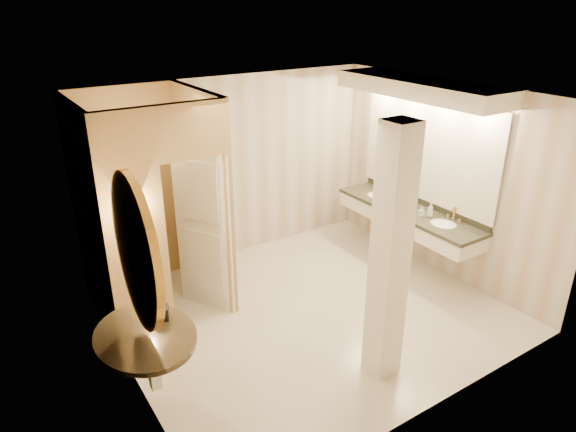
# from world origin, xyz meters

# --- Properties ---
(floor) EXTENTS (4.50, 4.50, 0.00)m
(floor) POSITION_xyz_m (0.00, 0.00, 0.00)
(floor) COLOR beige
(floor) RESTS_ON ground
(ceiling) EXTENTS (4.50, 4.50, 0.00)m
(ceiling) POSITION_xyz_m (0.00, 0.00, 2.70)
(ceiling) COLOR silver
(ceiling) RESTS_ON wall_back
(wall_back) EXTENTS (4.50, 0.02, 2.70)m
(wall_back) POSITION_xyz_m (0.00, 2.00, 1.35)
(wall_back) COLOR beige
(wall_back) RESTS_ON floor
(wall_front) EXTENTS (4.50, 0.02, 2.70)m
(wall_front) POSITION_xyz_m (0.00, -2.00, 1.35)
(wall_front) COLOR beige
(wall_front) RESTS_ON floor
(wall_left) EXTENTS (0.02, 4.00, 2.70)m
(wall_left) POSITION_xyz_m (-2.25, 0.00, 1.35)
(wall_left) COLOR beige
(wall_left) RESTS_ON floor
(wall_right) EXTENTS (0.02, 4.00, 2.70)m
(wall_right) POSITION_xyz_m (2.25, 0.00, 1.35)
(wall_right) COLOR beige
(wall_right) RESTS_ON floor
(toilet_closet) EXTENTS (1.50, 1.55, 2.70)m
(toilet_closet) POSITION_xyz_m (-1.13, 0.97, 1.39)
(toilet_closet) COLOR tan
(toilet_closet) RESTS_ON floor
(wall_sconce) EXTENTS (0.14, 0.14, 0.42)m
(wall_sconce) POSITION_xyz_m (-1.93, 0.43, 1.73)
(wall_sconce) COLOR #B7833A
(wall_sconce) RESTS_ON toilet_closet
(vanity) EXTENTS (0.75, 2.57, 2.09)m
(vanity) POSITION_xyz_m (1.98, 0.29, 1.63)
(vanity) COLOR white
(vanity) RESTS_ON floor
(console_shelf) EXTENTS (1.12, 1.12, 2.01)m
(console_shelf) POSITION_xyz_m (-2.21, -0.55, 1.35)
(console_shelf) COLOR black
(console_shelf) RESTS_ON floor
(pillar) EXTENTS (0.29, 0.29, 2.70)m
(pillar) POSITION_xyz_m (0.01, -1.30, 1.35)
(pillar) COLOR white
(pillar) RESTS_ON floor
(tissue_box) EXTENTS (0.17, 0.17, 0.13)m
(tissue_box) POSITION_xyz_m (-2.01, -0.40, 0.94)
(tissue_box) COLOR black
(tissue_box) RESTS_ON console_shelf
(toilet) EXTENTS (0.61, 0.83, 0.76)m
(toilet) POSITION_xyz_m (-1.95, 1.38, 0.38)
(toilet) COLOR white
(toilet) RESTS_ON floor
(soap_bottle_a) EXTENTS (0.07, 0.07, 0.13)m
(soap_bottle_a) POSITION_xyz_m (1.89, 0.00, 0.94)
(soap_bottle_a) COLOR beige
(soap_bottle_a) RESTS_ON vanity
(soap_bottle_b) EXTENTS (0.11, 0.11, 0.13)m
(soap_bottle_b) POSITION_xyz_m (1.85, 0.21, 0.94)
(soap_bottle_b) COLOR silver
(soap_bottle_b) RESTS_ON vanity
(soap_bottle_c) EXTENTS (0.09, 0.09, 0.20)m
(soap_bottle_c) POSITION_xyz_m (1.98, -0.08, 0.97)
(soap_bottle_c) COLOR #C6B28C
(soap_bottle_c) RESTS_ON vanity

